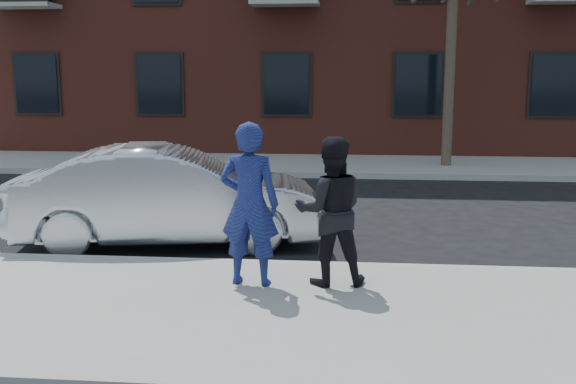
# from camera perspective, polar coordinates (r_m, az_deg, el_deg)

# --- Properties ---
(ground) EXTENTS (100.00, 100.00, 0.00)m
(ground) POSITION_cam_1_polar(r_m,az_deg,el_deg) (7.59, -10.58, -9.88)
(ground) COLOR black
(ground) RESTS_ON ground
(near_sidewalk) EXTENTS (50.00, 3.50, 0.15)m
(near_sidewalk) POSITION_cam_1_polar(r_m,az_deg,el_deg) (7.34, -11.15, -9.98)
(near_sidewalk) COLOR gray
(near_sidewalk) RESTS_ON ground
(near_curb) EXTENTS (50.00, 0.10, 0.15)m
(near_curb) POSITION_cam_1_polar(r_m,az_deg,el_deg) (8.99, -7.88, -6.10)
(near_curb) COLOR #999691
(near_curb) RESTS_ON ground
(far_sidewalk) EXTENTS (50.00, 3.50, 0.15)m
(far_sidewalk) POSITION_cam_1_polar(r_m,az_deg,el_deg) (18.37, -0.95, 2.35)
(far_sidewalk) COLOR gray
(far_sidewalk) RESTS_ON ground
(far_curb) EXTENTS (50.00, 0.10, 0.15)m
(far_curb) POSITION_cam_1_polar(r_m,az_deg,el_deg) (16.60, -1.64, 1.51)
(far_curb) COLOR #999691
(far_curb) RESTS_ON ground
(silver_sedan) EXTENTS (4.73, 2.36, 1.49)m
(silver_sedan) POSITION_cam_1_polar(r_m,az_deg,el_deg) (10.17, -9.96, -0.36)
(silver_sedan) COLOR #B7BABF
(silver_sedan) RESTS_ON ground
(man_hoodie) EXTENTS (0.73, 0.55, 1.88)m
(man_hoodie) POSITION_cam_1_polar(r_m,az_deg,el_deg) (7.67, -3.28, -1.03)
(man_hoodie) COLOR navy
(man_hoodie) RESTS_ON near_sidewalk
(man_peacoat) EXTENTS (0.92, 0.77, 1.71)m
(man_peacoat) POSITION_cam_1_polar(r_m,az_deg,el_deg) (7.70, 3.62, -1.63)
(man_peacoat) COLOR black
(man_peacoat) RESTS_ON near_sidewalk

